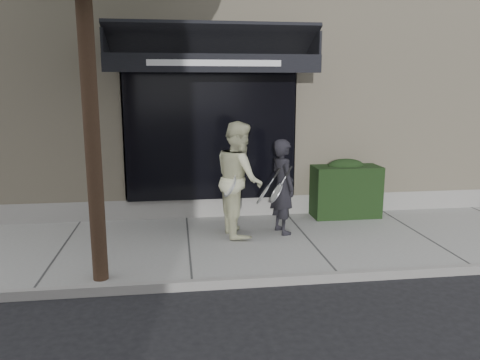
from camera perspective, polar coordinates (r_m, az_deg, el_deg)
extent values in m
plane|color=black|center=(8.10, 8.17, -7.77)|extent=(80.00, 80.00, 0.00)
cube|color=gray|center=(8.08, 8.18, -7.37)|extent=(20.00, 3.00, 0.12)
cube|color=gray|center=(6.70, 11.88, -11.46)|extent=(20.00, 0.10, 0.14)
cube|color=beige|center=(12.53, 2.16, 11.89)|extent=(14.00, 7.00, 5.50)
cube|color=gray|center=(9.60, 5.45, -3.08)|extent=(14.02, 0.42, 0.50)
cube|color=black|center=(8.96, -3.58, 5.98)|extent=(3.20, 0.30, 2.60)
cube|color=gray|center=(9.13, -13.76, 5.78)|extent=(0.08, 0.40, 2.60)
cube|color=gray|center=(9.36, 6.23, 6.17)|extent=(0.08, 0.40, 2.60)
cube|color=gray|center=(9.08, -3.76, 14.52)|extent=(3.36, 0.40, 0.12)
cube|color=black|center=(8.40, -3.43, 16.55)|extent=(3.60, 1.03, 0.55)
cube|color=black|center=(7.88, -3.10, 14.06)|extent=(3.60, 0.05, 0.30)
cube|color=white|center=(7.85, -3.08, 14.07)|extent=(2.20, 0.01, 0.10)
cube|color=black|center=(8.45, -16.02, 15.58)|extent=(0.04, 1.00, 0.45)
cube|color=black|center=(8.72, 8.79, 15.73)|extent=(0.04, 1.00, 0.45)
cube|color=black|center=(9.41, 12.66, -1.29)|extent=(1.30, 0.70, 1.00)
ellipsoid|color=black|center=(9.31, 12.79, 1.71)|extent=(0.71, 0.38, 0.27)
cylinder|color=black|center=(6.14, -17.79, 8.60)|extent=(0.20, 0.20, 4.80)
imported|color=black|center=(8.08, 5.23, -0.80)|extent=(0.53, 0.68, 1.64)
torus|color=silver|center=(7.81, 4.42, -1.61)|extent=(0.18, 0.31, 0.27)
cylinder|color=silver|center=(7.81, 4.42, -1.61)|extent=(0.15, 0.27, 0.24)
cylinder|color=silver|center=(7.81, 4.42, -1.61)|extent=(0.17, 0.03, 0.11)
cylinder|color=black|center=(7.81, 4.42, -1.61)|extent=(0.19, 0.04, 0.13)
torus|color=silver|center=(7.70, 2.83, -1.76)|extent=(0.25, 0.34, 0.27)
cylinder|color=silver|center=(7.70, 2.83, -1.76)|extent=(0.20, 0.30, 0.23)
cylinder|color=silver|center=(7.70, 2.83, -1.76)|extent=(0.16, 0.06, 0.11)
cylinder|color=black|center=(7.70, 2.83, -1.76)|extent=(0.19, 0.07, 0.13)
imported|color=beige|center=(7.94, -0.10, 0.17)|extent=(0.83, 1.02, 1.95)
torus|color=silver|center=(7.66, -1.23, -0.80)|extent=(0.23, 0.33, 0.28)
cylinder|color=silver|center=(7.66, -1.23, -0.80)|extent=(0.19, 0.29, 0.24)
cylinder|color=silver|center=(7.66, -1.23, -0.80)|extent=(0.17, 0.06, 0.10)
cylinder|color=black|center=(7.66, -1.23, -0.80)|extent=(0.19, 0.08, 0.12)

